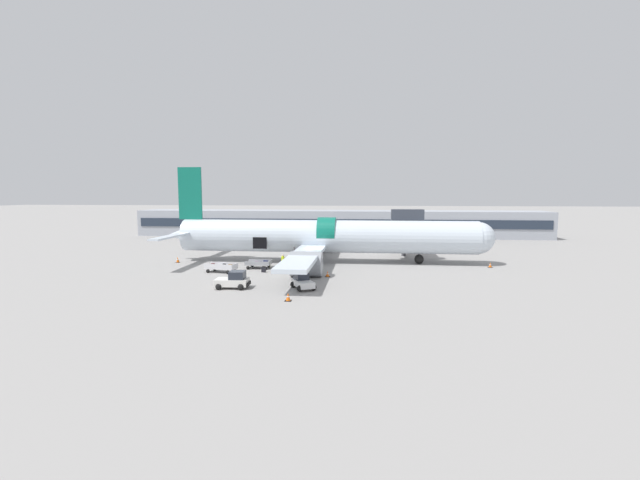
{
  "coord_description": "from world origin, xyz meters",
  "views": [
    {
      "loc": [
        5.48,
        -48.24,
        8.54
      ],
      "look_at": [
        0.06,
        2.49,
        2.96
      ],
      "focal_mm": 24.0,
      "sensor_mm": 36.0,
      "label": 1
    }
  ],
  "objects_px": {
    "ground_crew_driver": "(283,261)",
    "suitcase_on_tarmac_upright": "(264,270)",
    "airplane": "(323,237)",
    "baggage_cart_loading": "(260,264)",
    "ground_crew_loader_a": "(290,265)",
    "baggage_tug_lead": "(233,281)",
    "ground_crew_loader_b": "(293,260)",
    "baggage_tug_mid": "(303,282)",
    "baggage_cart_queued": "(222,268)"
  },
  "relations": [
    {
      "from": "baggage_cart_loading",
      "to": "baggage_tug_mid",
      "type": "bearing_deg",
      "value": -56.97
    },
    {
      "from": "baggage_tug_lead",
      "to": "baggage_cart_loading",
      "type": "distance_m",
      "value": 10.35
    },
    {
      "from": "baggage_cart_queued",
      "to": "ground_crew_driver",
      "type": "distance_m",
      "value": 6.85
    },
    {
      "from": "airplane",
      "to": "ground_crew_driver",
      "type": "xyz_separation_m",
      "value": [
        -4.06,
        -5.01,
        -2.27
      ]
    },
    {
      "from": "baggage_tug_lead",
      "to": "ground_crew_driver",
      "type": "xyz_separation_m",
      "value": [
        2.5,
        10.48,
        0.17
      ]
    },
    {
      "from": "airplane",
      "to": "ground_crew_loader_b",
      "type": "height_order",
      "value": "airplane"
    },
    {
      "from": "baggage_tug_mid",
      "to": "ground_crew_loader_a",
      "type": "distance_m",
      "value": 7.86
    },
    {
      "from": "ground_crew_loader_a",
      "to": "ground_crew_driver",
      "type": "bearing_deg",
      "value": 117.05
    },
    {
      "from": "suitcase_on_tarmac_upright",
      "to": "airplane",
      "type": "bearing_deg",
      "value": 53.09
    },
    {
      "from": "baggage_cart_queued",
      "to": "ground_crew_loader_b",
      "type": "bearing_deg",
      "value": 28.04
    },
    {
      "from": "baggage_cart_queued",
      "to": "suitcase_on_tarmac_upright",
      "type": "distance_m",
      "value": 4.54
    },
    {
      "from": "ground_crew_loader_b",
      "to": "airplane",
      "type": "bearing_deg",
      "value": 54.23
    },
    {
      "from": "ground_crew_driver",
      "to": "suitcase_on_tarmac_upright",
      "type": "bearing_deg",
      "value": -122.34
    },
    {
      "from": "baggage_cart_loading",
      "to": "suitcase_on_tarmac_upright",
      "type": "bearing_deg",
      "value": -66.66
    },
    {
      "from": "ground_crew_loader_a",
      "to": "suitcase_on_tarmac_upright",
      "type": "distance_m",
      "value": 2.99
    },
    {
      "from": "baggage_tug_lead",
      "to": "baggage_cart_loading",
      "type": "relative_size",
      "value": 0.84
    },
    {
      "from": "ground_crew_loader_a",
      "to": "ground_crew_loader_b",
      "type": "xyz_separation_m",
      "value": [
        -0.29,
        3.36,
        0.03
      ]
    },
    {
      "from": "ground_crew_loader_a",
      "to": "ground_crew_loader_b",
      "type": "height_order",
      "value": "ground_crew_loader_b"
    },
    {
      "from": "baggage_cart_loading",
      "to": "ground_crew_loader_a",
      "type": "relative_size",
      "value": 2.31
    },
    {
      "from": "ground_crew_driver",
      "to": "airplane",
      "type": "bearing_deg",
      "value": 50.94
    },
    {
      "from": "baggage_cart_loading",
      "to": "ground_crew_loader_a",
      "type": "distance_m",
      "value": 4.69
    },
    {
      "from": "suitcase_on_tarmac_upright",
      "to": "ground_crew_loader_b",
      "type": "bearing_deg",
      "value": 51.71
    },
    {
      "from": "ground_crew_loader_b",
      "to": "baggage_tug_lead",
      "type": "bearing_deg",
      "value": -107.35
    },
    {
      "from": "airplane",
      "to": "baggage_cart_queued",
      "type": "distance_m",
      "value": 13.25
    },
    {
      "from": "ground_crew_loader_b",
      "to": "baggage_cart_queued",
      "type": "bearing_deg",
      "value": -151.96
    },
    {
      "from": "ground_crew_loader_a",
      "to": "ground_crew_driver",
      "type": "xyz_separation_m",
      "value": [
        -1.31,
        2.57,
        0.0
      ]
    },
    {
      "from": "airplane",
      "to": "baggage_tug_mid",
      "type": "height_order",
      "value": "airplane"
    },
    {
      "from": "baggage_tug_lead",
      "to": "baggage_cart_loading",
      "type": "height_order",
      "value": "baggage_tug_lead"
    },
    {
      "from": "baggage_cart_loading",
      "to": "ground_crew_loader_b",
      "type": "xyz_separation_m",
      "value": [
        3.7,
        0.92,
        0.42
      ]
    },
    {
      "from": "ground_crew_loader_a",
      "to": "baggage_cart_loading",
      "type": "bearing_deg",
      "value": 148.6
    },
    {
      "from": "airplane",
      "to": "ground_crew_driver",
      "type": "distance_m",
      "value": 6.84
    },
    {
      "from": "airplane",
      "to": "ground_crew_loader_a",
      "type": "relative_size",
      "value": 25.11
    },
    {
      "from": "airplane",
      "to": "baggage_tug_mid",
      "type": "xyz_separation_m",
      "value": [
        -0.3,
        -15.04,
        -2.52
      ]
    },
    {
      "from": "baggage_cart_loading",
      "to": "ground_crew_loader_b",
      "type": "relative_size",
      "value": 2.24
    },
    {
      "from": "baggage_cart_loading",
      "to": "ground_crew_loader_a",
      "type": "bearing_deg",
      "value": -31.4
    },
    {
      "from": "baggage_tug_lead",
      "to": "baggage_cart_loading",
      "type": "bearing_deg",
      "value": 91.01
    },
    {
      "from": "ground_crew_driver",
      "to": "suitcase_on_tarmac_upright",
      "type": "xyz_separation_m",
      "value": [
        -1.63,
        -2.57,
        -0.56
      ]
    },
    {
      "from": "airplane",
      "to": "baggage_cart_loading",
      "type": "distance_m",
      "value": 8.89
    },
    {
      "from": "ground_crew_loader_b",
      "to": "ground_crew_driver",
      "type": "bearing_deg",
      "value": -142.38
    },
    {
      "from": "airplane",
      "to": "ground_crew_loader_a",
      "type": "bearing_deg",
      "value": -109.97
    },
    {
      "from": "baggage_tug_mid",
      "to": "ground_crew_driver",
      "type": "xyz_separation_m",
      "value": [
        -3.76,
        10.04,
        0.25
      ]
    },
    {
      "from": "baggage_tug_lead",
      "to": "baggage_tug_mid",
      "type": "relative_size",
      "value": 1.01
    },
    {
      "from": "baggage_tug_mid",
      "to": "baggage_cart_loading",
      "type": "height_order",
      "value": "baggage_tug_mid"
    },
    {
      "from": "ground_crew_driver",
      "to": "ground_crew_loader_b",
      "type": "bearing_deg",
      "value": 37.62
    },
    {
      "from": "baggage_tug_mid",
      "to": "baggage_cart_loading",
      "type": "bearing_deg",
      "value": 123.03
    },
    {
      "from": "suitcase_on_tarmac_upright",
      "to": "ground_crew_driver",
      "type": "bearing_deg",
      "value": 57.66
    },
    {
      "from": "ground_crew_loader_b",
      "to": "baggage_tug_mid",
      "type": "bearing_deg",
      "value": -75.83
    },
    {
      "from": "airplane",
      "to": "suitcase_on_tarmac_upright",
      "type": "xyz_separation_m",
      "value": [
        -5.69,
        -7.58,
        -2.84
      ]
    },
    {
      "from": "suitcase_on_tarmac_upright",
      "to": "baggage_tug_lead",
      "type": "bearing_deg",
      "value": -96.27
    },
    {
      "from": "baggage_tug_mid",
      "to": "ground_crew_loader_b",
      "type": "relative_size",
      "value": 1.85
    }
  ]
}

